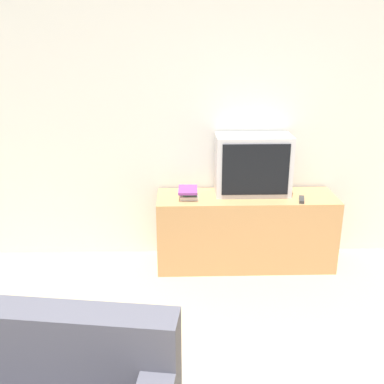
# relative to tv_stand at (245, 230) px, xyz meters

# --- Properties ---
(wall_back) EXTENTS (9.00, 0.06, 2.60)m
(wall_back) POSITION_rel_tv_stand_xyz_m (-0.73, 0.27, 0.99)
(wall_back) COLOR silver
(wall_back) RESTS_ON ground_plane
(tv_stand) EXTENTS (1.48, 0.45, 0.62)m
(tv_stand) POSITION_rel_tv_stand_xyz_m (0.00, 0.00, 0.00)
(tv_stand) COLOR tan
(tv_stand) RESTS_ON ground_plane
(television) EXTENTS (0.62, 0.31, 0.50)m
(television) POSITION_rel_tv_stand_xyz_m (0.05, 0.07, 0.56)
(television) COLOR silver
(television) RESTS_ON tv_stand
(book_stack) EXTENTS (0.16, 0.22, 0.08)m
(book_stack) POSITION_rel_tv_stand_xyz_m (-0.48, -0.02, 0.35)
(book_stack) COLOR silver
(book_stack) RESTS_ON tv_stand
(remote_on_stand) EXTENTS (0.07, 0.15, 0.02)m
(remote_on_stand) POSITION_rel_tv_stand_xyz_m (0.42, -0.13, 0.32)
(remote_on_stand) COLOR #2D2D2D
(remote_on_stand) RESTS_ON tv_stand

